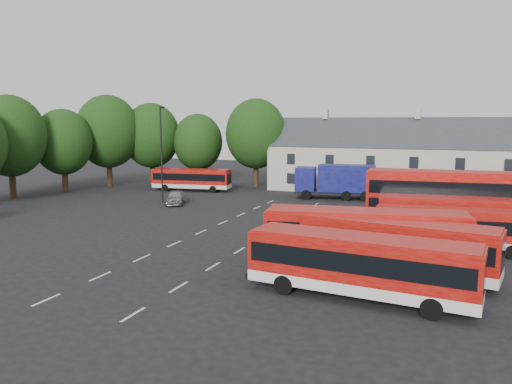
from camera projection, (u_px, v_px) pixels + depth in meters
ground at (188, 238)px, 37.00m from camera, size 140.00×140.00×0.00m
lane_markings at (230, 235)px, 37.93m from camera, size 5.15×33.80×0.01m
treeline at (116, 137)px, 61.41m from camera, size 29.92×32.59×12.01m
terrace_houses at (416, 161)px, 59.03m from camera, size 35.70×7.13×10.06m
bus_row_a at (360, 262)px, 24.01m from camera, size 11.19×3.62×3.11m
bus_row_b at (392, 243)px, 27.62m from camera, size 11.43×4.38×3.16m
bus_row_c at (365, 232)px, 29.70m from camera, size 12.10×4.64×3.34m
bus_row_d at (455, 226)px, 32.70m from camera, size 10.40×3.93×2.87m
bus_row_e at (457, 215)px, 35.96m from camera, size 11.32×3.90×3.13m
bus_dd_south at (444, 198)px, 38.41m from camera, size 11.91×3.76×4.80m
bus_dd_north at (447, 194)px, 42.46m from camera, size 10.51×3.55×4.23m
bus_north at (192, 178)px, 61.69m from camera, size 9.90×3.57×2.74m
box_truck at (336, 180)px, 55.31m from camera, size 9.03×4.16×3.80m
silver_car at (175, 197)px, 51.99m from camera, size 3.40×4.65×1.47m
lamppost at (162, 152)px, 52.31m from camera, size 0.70×0.42×10.09m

